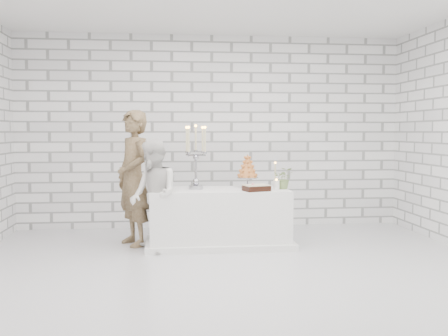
% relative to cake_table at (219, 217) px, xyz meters
% --- Properties ---
extents(ground, '(6.00, 5.00, 0.01)m').
position_rel_cake_table_xyz_m(ground, '(0.02, -1.11, -0.38)').
color(ground, silver).
rests_on(ground, ground).
extents(wall_back, '(6.00, 0.01, 3.00)m').
position_rel_cake_table_xyz_m(wall_back, '(0.02, 1.39, 1.12)').
color(wall_back, white).
rests_on(wall_back, ground).
extents(wall_front, '(6.00, 0.01, 3.00)m').
position_rel_cake_table_xyz_m(wall_front, '(0.02, -3.61, 1.12)').
color(wall_front, white).
rests_on(wall_front, ground).
extents(cake_table, '(1.80, 0.80, 0.75)m').
position_rel_cake_table_xyz_m(cake_table, '(0.00, 0.00, 0.00)').
color(cake_table, white).
rests_on(cake_table, ground).
extents(groom, '(0.69, 0.78, 1.79)m').
position_rel_cake_table_xyz_m(groom, '(-1.12, 0.16, 0.52)').
color(groom, brown).
rests_on(groom, ground).
extents(bride, '(0.76, 0.84, 1.42)m').
position_rel_cake_table_xyz_m(bride, '(-0.85, -0.29, 0.33)').
color(bride, white).
rests_on(bride, ground).
extents(candelabra, '(0.37, 0.37, 0.85)m').
position_rel_cake_table_xyz_m(candelabra, '(-0.31, 0.04, 0.80)').
color(candelabra, '#9E9DA7').
rests_on(candelabra, cake_table).
extents(croquembouche, '(0.35, 0.35, 0.45)m').
position_rel_cake_table_xyz_m(croquembouche, '(0.40, 0.15, 0.60)').
color(croquembouche, '#A65E2D').
rests_on(croquembouche, cake_table).
extents(chocolate_cake, '(0.36, 0.30, 0.08)m').
position_rel_cake_table_xyz_m(chocolate_cake, '(0.45, -0.26, 0.42)').
color(chocolate_cake, black).
rests_on(chocolate_cake, cake_table).
extents(pillar_candle, '(0.10, 0.10, 0.12)m').
position_rel_cake_table_xyz_m(pillar_candle, '(0.74, -0.13, 0.44)').
color(pillar_candle, white).
rests_on(pillar_candle, cake_table).
extents(extra_taper, '(0.06, 0.06, 0.32)m').
position_rel_cake_table_xyz_m(extra_taper, '(0.79, 0.21, 0.54)').
color(extra_taper, beige).
rests_on(extra_taper, cake_table).
extents(flowers, '(0.31, 0.29, 0.29)m').
position_rel_cake_table_xyz_m(flowers, '(0.85, -0.06, 0.52)').
color(flowers, '#497642').
rests_on(flowers, cake_table).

